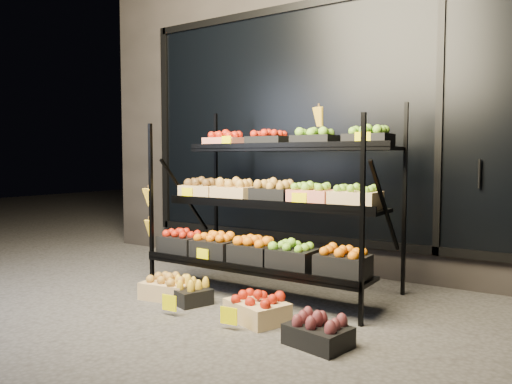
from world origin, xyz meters
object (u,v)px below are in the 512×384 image
Objects in this scene: display_rack at (268,203)px; floor_crate_midright at (257,307)px; floor_crate_midleft at (189,292)px; floor_crate_left at (169,287)px.

floor_crate_midright is (0.36, -0.73, -0.69)m from display_rack.
floor_crate_midright reaches higher than floor_crate_midleft.
display_rack is 1.07m from floor_crate_midright.
floor_crate_midleft is (-0.36, -0.65, -0.70)m from display_rack.
floor_crate_midright is at bearing -13.96° from floor_crate_left.
display_rack is at bearing 135.84° from floor_crate_midright.
floor_crate_left is 0.91× the size of floor_crate_midright.
display_rack is 4.74× the size of floor_crate_left.
floor_crate_left is at bearing -159.59° from floor_crate_midleft.
floor_crate_midleft is 0.86× the size of floor_crate_midright.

